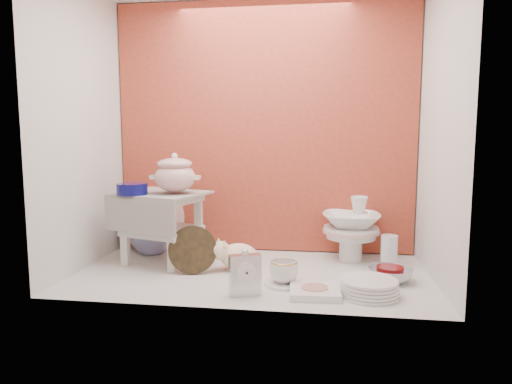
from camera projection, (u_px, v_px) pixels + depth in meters
ground at (252, 273)px, 2.38m from camera, size 1.80×1.80×0.00m
niche_shell at (257, 93)px, 2.44m from camera, size 1.86×1.03×1.53m
step_stool at (162, 228)px, 2.56m from camera, size 0.55×0.50×0.39m
soup_tureen at (175, 173)px, 2.48m from camera, size 0.30×0.30×0.22m
cobalt_bowl at (132, 189)px, 2.45m from camera, size 0.18×0.18×0.06m
floral_platter at (152, 218)px, 2.86m from camera, size 0.42×0.22×0.39m
blue_white_vase at (151, 233)px, 2.77m from camera, size 0.24×0.24×0.25m
lacquer_tray at (193, 250)px, 2.37m from camera, size 0.26×0.14×0.24m
mantel_clock at (245, 273)px, 2.04m from camera, size 0.15×0.10×0.20m
plush_pig at (239, 256)px, 2.43m from camera, size 0.27×0.20×0.15m
teacup_saucer at (284, 284)px, 2.19m from camera, size 0.22×0.22×0.01m
gold_rim_teacup at (284, 271)px, 2.19m from camera, size 0.17×0.17×0.11m
lattice_dish at (315, 291)px, 2.06m from camera, size 0.23×0.23×0.03m
dinner_plate_stack at (369, 287)px, 2.05m from camera, size 0.30×0.30×0.07m
crystal_bowl at (390, 275)px, 2.24m from camera, size 0.25×0.25×0.07m
clear_glass_vase at (389, 251)px, 2.48m from camera, size 0.10×0.10×0.18m
porcelain_tower at (351, 228)px, 2.61m from camera, size 0.35×0.35×0.37m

